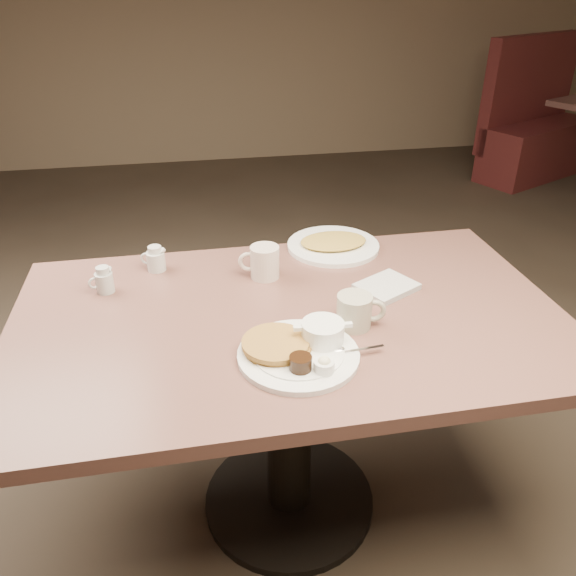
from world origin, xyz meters
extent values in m
cube|color=#4C3F33|center=(0.00, 0.00, -0.01)|extent=(7.00, 8.00, 0.02)
cube|color=#84564C|center=(0.00, 0.00, 0.73)|extent=(1.50, 0.90, 0.04)
cylinder|color=black|center=(0.00, 0.00, 0.38)|extent=(0.14, 0.14, 0.69)
cylinder|color=black|center=(0.00, 0.00, 0.01)|extent=(0.56, 0.56, 0.03)
cylinder|color=white|center=(-0.02, -0.20, 0.76)|extent=(0.31, 0.31, 0.01)
cylinder|color=white|center=(-0.02, -0.20, 0.77)|extent=(0.23, 0.23, 0.00)
cylinder|color=#B17F34|center=(-0.06, -0.17, 0.77)|extent=(0.18, 0.18, 0.01)
cylinder|color=#B17F34|center=(-0.07, -0.18, 0.78)|extent=(0.17, 0.17, 0.01)
cylinder|color=white|center=(0.05, -0.17, 0.79)|extent=(0.11, 0.11, 0.05)
cube|color=white|center=(-0.01, -0.16, 0.81)|extent=(0.02, 0.01, 0.01)
cube|color=white|center=(0.11, -0.17, 0.81)|extent=(0.02, 0.01, 0.01)
ellipsoid|color=white|center=(0.04, -0.16, 0.81)|extent=(0.05, 0.05, 0.03)
ellipsoid|color=white|center=(0.07, -0.17, 0.81)|extent=(0.04, 0.04, 0.02)
cylinder|color=black|center=(-0.02, -0.27, 0.78)|extent=(0.06, 0.06, 0.04)
cylinder|color=white|center=(0.03, -0.28, 0.78)|extent=(0.05, 0.05, 0.03)
ellipsoid|color=#FFF7C6|center=(0.03, -0.28, 0.79)|extent=(0.03, 0.03, 0.02)
cube|color=white|center=(0.14, -0.22, 0.77)|extent=(0.12, 0.02, 0.00)
ellipsoid|color=white|center=(0.08, -0.21, 0.77)|extent=(0.04, 0.03, 0.01)
cylinder|color=#B6B39C|center=(0.15, -0.09, 0.80)|extent=(0.11, 0.11, 0.09)
cylinder|color=black|center=(0.15, -0.09, 0.83)|extent=(0.08, 0.08, 0.01)
torus|color=#B6B39C|center=(0.21, -0.10, 0.80)|extent=(0.07, 0.02, 0.07)
cube|color=silver|center=(0.31, 0.08, 0.76)|extent=(0.20, 0.19, 0.02)
cylinder|color=silver|center=(-0.03, 0.22, 0.80)|extent=(0.10, 0.10, 0.10)
torus|color=silver|center=(-0.08, 0.23, 0.80)|extent=(0.07, 0.03, 0.06)
cylinder|color=silver|center=(-0.50, 0.22, 0.78)|extent=(0.05, 0.05, 0.06)
cylinder|color=silver|center=(-0.50, 0.22, 0.82)|extent=(0.04, 0.04, 0.02)
cone|color=silver|center=(-0.48, 0.23, 0.82)|extent=(0.02, 0.02, 0.02)
torus|color=silver|center=(-0.53, 0.21, 0.79)|extent=(0.04, 0.02, 0.04)
cylinder|color=silver|center=(-0.36, 0.33, 0.78)|extent=(0.06, 0.06, 0.06)
cylinder|color=silver|center=(-0.36, 0.33, 0.82)|extent=(0.05, 0.05, 0.02)
cone|color=silver|center=(-0.34, 0.32, 0.82)|extent=(0.02, 0.03, 0.02)
torus|color=silver|center=(-0.39, 0.34, 0.79)|extent=(0.04, 0.02, 0.04)
cylinder|color=white|center=(0.22, 0.39, 0.76)|extent=(0.32, 0.32, 0.01)
ellipsoid|color=gold|center=(0.22, 0.39, 0.78)|extent=(0.23, 0.17, 0.02)
cube|color=maroon|center=(2.71, 3.01, 0.23)|extent=(1.16, 0.82, 0.45)
cube|color=maroon|center=(2.64, 3.18, 0.67)|extent=(1.03, 0.55, 0.90)
camera|label=1|loc=(-0.25, -1.29, 1.57)|focal=35.34mm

